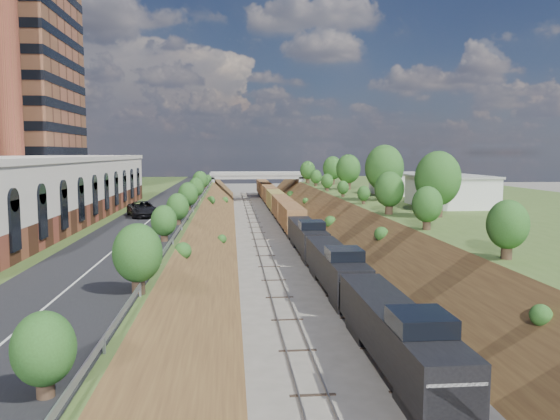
# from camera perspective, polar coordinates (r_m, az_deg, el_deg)

# --- Properties ---
(platform_left) EXTENTS (44.00, 180.00, 5.00)m
(platform_left) POSITION_cam_1_polar(r_m,az_deg,el_deg) (85.43, -23.07, -1.13)
(platform_left) COLOR #435C25
(platform_left) RESTS_ON ground
(platform_right) EXTENTS (44.00, 180.00, 5.00)m
(platform_right) POSITION_cam_1_polar(r_m,az_deg,el_deg) (90.45, 20.89, -0.67)
(platform_right) COLOR #435C25
(platform_right) RESTS_ON ground
(embankment_left) EXTENTS (10.00, 180.00, 10.00)m
(embankment_left) POSITION_cam_1_polar(r_m,az_deg,el_deg) (81.73, -8.14, -2.78)
(embankment_left) COLOR olive
(embankment_left) RESTS_ON ground
(embankment_right) EXTENTS (10.00, 180.00, 10.00)m
(embankment_right) POSITION_cam_1_polar(r_m,az_deg,el_deg) (83.52, 7.12, -2.58)
(embankment_right) COLOR olive
(embankment_right) RESTS_ON ground
(rail_left_track) EXTENTS (1.58, 180.00, 0.18)m
(rail_left_track) POSITION_cam_1_polar(r_m,az_deg,el_deg) (81.71, -2.25, -2.66)
(rail_left_track) COLOR gray
(rail_left_track) RESTS_ON ground
(rail_right_track) EXTENTS (1.58, 180.00, 0.18)m
(rail_right_track) POSITION_cam_1_polar(r_m,az_deg,el_deg) (82.13, 1.38, -2.61)
(rail_right_track) COLOR gray
(rail_right_track) RESTS_ON ground
(road) EXTENTS (8.00, 180.00, 0.10)m
(road) POSITION_cam_1_polar(r_m,az_deg,el_deg) (81.49, -11.36, 0.72)
(road) COLOR black
(road) RESTS_ON platform_left
(guardrail) EXTENTS (0.10, 171.00, 0.70)m
(guardrail) POSITION_cam_1_polar(r_m,az_deg,el_deg) (80.90, -8.49, 1.09)
(guardrail) COLOR #99999E
(guardrail) RESTS_ON platform_left
(commercial_building) EXTENTS (14.30, 62.30, 7.00)m
(commercial_building) POSITION_cam_1_polar(r_m,az_deg,el_deg) (62.55, -25.09, 1.88)
(commercial_building) COLOR brown
(commercial_building) RESTS_ON platform_left
(smokestack) EXTENTS (3.20, 3.20, 40.00)m
(smokestack) POSITION_cam_1_polar(r_m,az_deg,el_deg) (83.05, -26.63, 14.11)
(smokestack) COLOR brown
(smokestack) RESTS_ON platform_left
(overpass) EXTENTS (24.50, 8.30, 7.40)m
(overpass) POSITION_cam_1_polar(r_m,az_deg,el_deg) (143.03, -2.49, 3.00)
(overpass) COLOR gray
(overpass) RESTS_ON ground
(white_building_near) EXTENTS (9.00, 12.00, 4.00)m
(white_building_near) POSITION_cam_1_polar(r_m,az_deg,el_deg) (78.88, 17.35, 1.81)
(white_building_near) COLOR silver
(white_building_near) RESTS_ON platform_right
(white_building_far) EXTENTS (8.00, 10.00, 3.60)m
(white_building_far) POSITION_cam_1_polar(r_m,az_deg,el_deg) (99.38, 12.23, 2.64)
(white_building_far) COLOR silver
(white_building_far) RESTS_ON platform_right
(tree_right_large) EXTENTS (5.25, 5.25, 7.61)m
(tree_right_large) POSITION_cam_1_polar(r_m,az_deg,el_deg) (65.20, 16.16, 3.12)
(tree_right_large) COLOR #473323
(tree_right_large) RESTS_ON platform_right
(tree_left_crest) EXTENTS (2.45, 2.45, 3.55)m
(tree_left_crest) POSITION_cam_1_polar(r_m,az_deg,el_deg) (41.34, -12.23, -1.57)
(tree_left_crest) COLOR #473323
(tree_left_crest) RESTS_ON platform_left
(freight_train) EXTENTS (2.88, 147.06, 4.55)m
(freight_train) POSITION_cam_1_polar(r_m,az_deg,el_deg) (98.29, 0.28, 0.23)
(freight_train) COLOR black
(freight_train) RESTS_ON ground
(suv) EXTENTS (4.67, 6.87, 1.75)m
(suv) POSITION_cam_1_polar(r_m,az_deg,el_deg) (64.32, -14.16, 0.09)
(suv) COLOR black
(suv) RESTS_ON road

